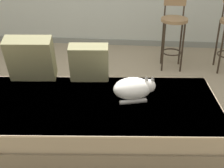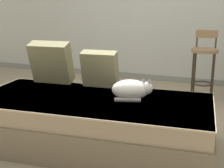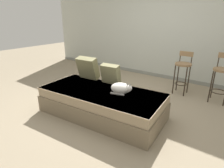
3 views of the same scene
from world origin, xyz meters
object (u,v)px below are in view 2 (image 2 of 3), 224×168
(throw_pillow_corner, at_px, (51,62))
(couch, at_px, (92,122))
(throw_pillow_middle, at_px, (100,69))
(cat, at_px, (132,90))
(bar_stool_near_window, at_px, (204,58))

(throw_pillow_corner, bearing_deg, couch, -28.83)
(throw_pillow_middle, distance_m, cat, 0.50)
(throw_pillow_corner, height_order, cat, throw_pillow_corner)
(cat, bearing_deg, bar_stool_near_window, 74.85)
(couch, bearing_deg, throw_pillow_corner, 151.17)
(throw_pillow_corner, relative_size, bar_stool_near_window, 0.48)
(couch, height_order, bar_stool_near_window, bar_stool_near_window)
(throw_pillow_corner, relative_size, cat, 1.15)
(throw_pillow_middle, bearing_deg, bar_stool_near_window, 58.38)
(couch, distance_m, throw_pillow_corner, 0.82)
(bar_stool_near_window, bearing_deg, cat, -105.15)
(cat, distance_m, bar_stool_near_window, 1.74)
(throw_pillow_middle, distance_m, bar_stool_near_window, 1.66)
(couch, xyz_separation_m, throw_pillow_corner, (-0.60, 0.33, 0.44))
(couch, xyz_separation_m, cat, (0.33, 0.10, 0.31))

